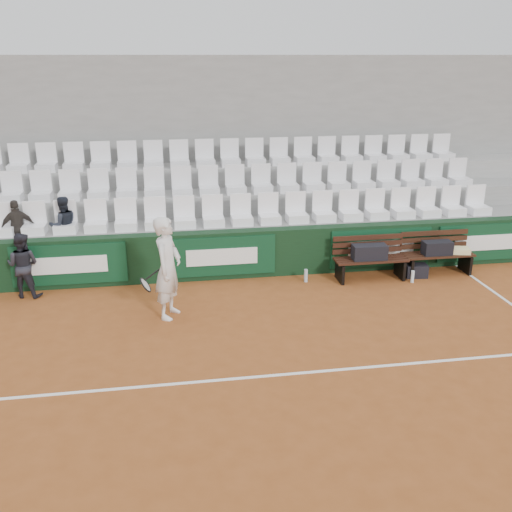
{
  "coord_description": "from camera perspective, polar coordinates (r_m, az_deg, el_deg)",
  "views": [
    {
      "loc": [
        -1.26,
        -7.08,
        4.39
      ],
      "look_at": [
        0.27,
        2.4,
        1.0
      ],
      "focal_mm": 40.0,
      "sensor_mm": 36.0,
      "label": 1
    }
  ],
  "objects": [
    {
      "name": "grandstand_tier_mid",
      "position": [
        13.24,
        -3.37,
        3.33
      ],
      "size": [
        18.0,
        0.95,
        1.45
      ],
      "primitive_type": "cube",
      "color": "gray",
      "rests_on": "ground"
    },
    {
      "name": "back_barrier",
      "position": [
        11.82,
        -2.22,
        0.2
      ],
      "size": [
        18.0,
        0.34,
        1.0
      ],
      "color": "black",
      "rests_on": "ground"
    },
    {
      "name": "seat_row_front",
      "position": [
        12.0,
        -2.87,
        4.57
      ],
      "size": [
        11.9,
        0.44,
        0.63
      ],
      "primitive_type": "cube",
      "color": "white",
      "rests_on": "grandstand_tier_front"
    },
    {
      "name": "bench_right",
      "position": [
        12.66,
        17.63,
        -0.72
      ],
      "size": [
        1.5,
        0.56,
        0.45
      ],
      "primitive_type": "cube",
      "color": "#361B10",
      "rests_on": "ground"
    },
    {
      "name": "bench_left",
      "position": [
        12.0,
        11.35,
        -1.27
      ],
      "size": [
        1.5,
        0.56,
        0.45
      ],
      "primitive_type": "cube",
      "color": "#361910",
      "rests_on": "ground"
    },
    {
      "name": "grandstand_tier_front",
      "position": [
        12.4,
        -2.89,
        1.13
      ],
      "size": [
        18.0,
        0.95,
        1.0
      ],
      "primitive_type": "cube",
      "color": "gray",
      "rests_on": "ground"
    },
    {
      "name": "ball_kid",
      "position": [
        11.67,
        -22.27,
        -0.85
      ],
      "size": [
        0.71,
        0.62,
        1.27
      ],
      "primitive_type": "imported",
      "rotation": [
        0.0,
        0.0,
        2.9
      ],
      "color": "black",
      "rests_on": "ground"
    },
    {
      "name": "sports_bag_left",
      "position": [
        11.85,
        11.27,
        0.39
      ],
      "size": [
        0.71,
        0.32,
        0.3
      ],
      "primitive_type": "cube",
      "rotation": [
        0.0,
        0.0,
        -0.03
      ],
      "color": "black",
      "rests_on": "bench_left"
    },
    {
      "name": "sports_bag_right",
      "position": [
        12.5,
        17.67,
        0.79
      ],
      "size": [
        0.61,
        0.29,
        0.28
      ],
      "primitive_type": "cube",
      "rotation": [
        0.0,
        0.0,
        -0.01
      ],
      "color": "black",
      "rests_on": "bench_right"
    },
    {
      "name": "water_bottle_far",
      "position": [
        12.07,
        15.38,
        -2.0
      ],
      "size": [
        0.07,
        0.07,
        0.25
      ],
      "primitive_type": "cylinder",
      "color": "silver",
      "rests_on": "ground"
    },
    {
      "name": "court_baseline",
      "position": [
        8.43,
        0.79,
        -11.93
      ],
      "size": [
        18.0,
        0.06,
        0.01
      ],
      "primitive_type": "cube",
      "color": "white",
      "rests_on": "ground"
    },
    {
      "name": "seat_row_mid",
      "position": [
        12.82,
        -3.38,
        7.59
      ],
      "size": [
        11.9,
        0.44,
        0.63
      ],
      "primitive_type": "cube",
      "color": "silver",
      "rests_on": "grandstand_tier_mid"
    },
    {
      "name": "spectator_b",
      "position": [
        12.29,
        -22.96,
        4.62
      ],
      "size": [
        0.72,
        0.48,
        1.14
      ],
      "primitive_type": "imported",
      "rotation": [
        0.0,
        0.0,
        3.48
      ],
      "color": "#2D2824",
      "rests_on": "grandstand_tier_front"
    },
    {
      "name": "ground",
      "position": [
        8.43,
        0.79,
        -11.96
      ],
      "size": [
        80.0,
        80.0,
        0.0
      ],
      "primitive_type": "plane",
      "color": "brown",
      "rests_on": "ground"
    },
    {
      "name": "grandstand_tier_back",
      "position": [
        14.09,
        -3.8,
        5.27
      ],
      "size": [
        18.0,
        0.95,
        1.9
      ],
      "primitive_type": "cube",
      "color": "#989895",
      "rests_on": "ground"
    },
    {
      "name": "sports_bag_ground",
      "position": [
        12.38,
        15.7,
        -1.42
      ],
      "size": [
        0.48,
        0.32,
        0.27
      ],
      "primitive_type": "cube",
      "rotation": [
        0.0,
        0.0,
        -0.11
      ],
      "color": "black",
      "rests_on": "ground"
    },
    {
      "name": "water_bottle_near",
      "position": [
        11.7,
        5.01,
        -1.97
      ],
      "size": [
        0.08,
        0.08,
        0.27
      ],
      "primitive_type": "cylinder",
      "color": "#B1C1C9",
      "rests_on": "ground"
    },
    {
      "name": "towel",
      "position": [
        12.76,
        19.68,
        0.53
      ],
      "size": [
        0.46,
        0.37,
        0.11
      ],
      "primitive_type": "cube",
      "rotation": [
        0.0,
        0.0,
        -0.23
      ],
      "color": "beige",
      "rests_on": "bench_right"
    },
    {
      "name": "spectator_c",
      "position": [
        12.1,
        -18.9,
        5.0
      ],
      "size": [
        0.69,
        0.62,
        1.18
      ],
      "primitive_type": "imported",
      "rotation": [
        0.0,
        0.0,
        3.49
      ],
      "color": "black",
      "rests_on": "grandstand_tier_front"
    },
    {
      "name": "seat_row_back",
      "position": [
        13.67,
        -3.84,
        10.24
      ],
      "size": [
        11.9,
        0.44,
        0.63
      ],
      "primitive_type": "cube",
      "color": "silver",
      "rests_on": "grandstand_tier_back"
    },
    {
      "name": "tennis_player",
      "position": [
        9.99,
        -8.81,
        -1.18
      ],
      "size": [
        0.82,
        0.78,
        1.83
      ],
      "color": "silver",
      "rests_on": "ground"
    },
    {
      "name": "grandstand_rear_wall",
      "position": [
        14.46,
        -4.16,
        10.68
      ],
      "size": [
        18.0,
        0.3,
        4.4
      ],
      "primitive_type": "cube",
      "color": "gray",
      "rests_on": "ground"
    }
  ]
}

